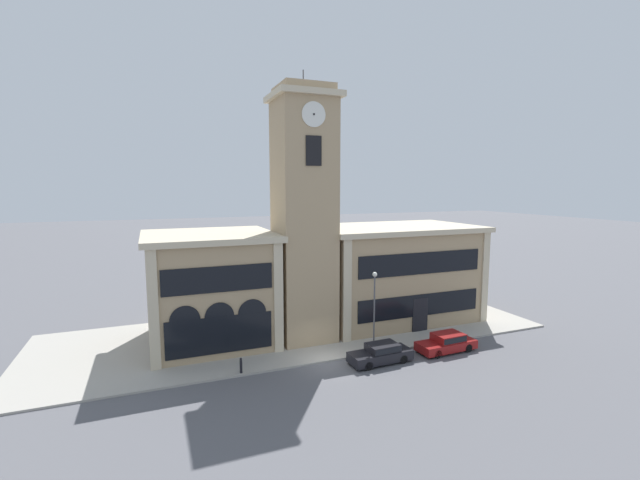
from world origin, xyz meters
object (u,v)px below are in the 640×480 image
(parked_car_mid, at_px, (447,342))
(street_lamp, at_px, (374,300))
(parked_car_near, at_px, (381,353))
(bollard, at_px, (241,365))

(parked_car_mid, bearing_deg, street_lamp, -23.21)
(street_lamp, bearing_deg, parked_car_mid, -20.80)
(parked_car_near, height_order, street_lamp, street_lamp)
(street_lamp, height_order, bollard, street_lamp)
(parked_car_near, bearing_deg, parked_car_mid, 177.60)
(street_lamp, relative_size, bollard, 5.73)
(parked_car_mid, distance_m, street_lamp, 6.57)
(parked_car_near, height_order, parked_car_mid, parked_car_mid)
(parked_car_near, relative_size, parked_car_mid, 0.99)
(parked_car_near, xyz_separation_m, street_lamp, (0.50, 2.00, 3.39))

